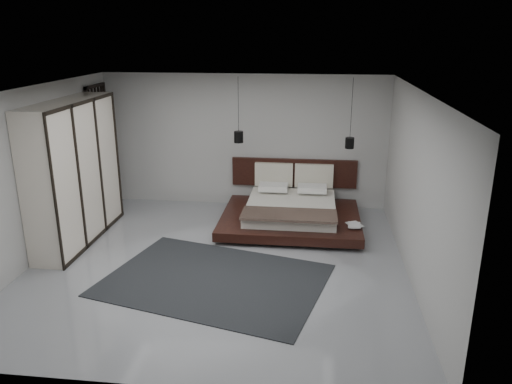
# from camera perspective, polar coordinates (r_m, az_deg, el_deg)

# --- Properties ---
(floor) EXTENTS (6.00, 6.00, 0.00)m
(floor) POSITION_cam_1_polar(r_m,az_deg,el_deg) (8.25, -4.25, -8.14)
(floor) COLOR gray
(floor) RESTS_ON ground
(ceiling) EXTENTS (6.00, 6.00, 0.00)m
(ceiling) POSITION_cam_1_polar(r_m,az_deg,el_deg) (7.47, -4.75, 11.56)
(ceiling) COLOR white
(ceiling) RESTS_ON wall_back
(wall_back) EXTENTS (6.00, 0.00, 6.00)m
(wall_back) POSITION_cam_1_polar(r_m,az_deg,el_deg) (10.61, -1.36, 5.83)
(wall_back) COLOR #B1B1AF
(wall_back) RESTS_ON floor
(wall_front) EXTENTS (6.00, 0.00, 6.00)m
(wall_front) POSITION_cam_1_polar(r_m,az_deg,el_deg) (5.03, -11.11, -8.59)
(wall_front) COLOR #B1B1AF
(wall_front) RESTS_ON floor
(wall_left) EXTENTS (0.00, 6.00, 6.00)m
(wall_left) POSITION_cam_1_polar(r_m,az_deg,el_deg) (8.82, -23.99, 1.77)
(wall_left) COLOR #B1B1AF
(wall_left) RESTS_ON floor
(wall_right) EXTENTS (0.00, 6.00, 6.00)m
(wall_right) POSITION_cam_1_polar(r_m,az_deg,el_deg) (7.75, 17.83, 0.40)
(wall_right) COLOR #B1B1AF
(wall_right) RESTS_ON floor
(lattice_screen) EXTENTS (0.05, 0.90, 2.60)m
(lattice_screen) POSITION_cam_1_polar(r_m,az_deg,el_deg) (10.93, -17.34, 4.84)
(lattice_screen) COLOR black
(lattice_screen) RESTS_ON floor
(bed) EXTENTS (2.64, 2.33, 1.05)m
(bed) POSITION_cam_1_polar(r_m,az_deg,el_deg) (9.78, 4.02, -2.10)
(bed) COLOR black
(bed) RESTS_ON floor
(book_lower) EXTENTS (0.34, 0.38, 0.03)m
(book_lower) POSITION_cam_1_polar(r_m,az_deg,el_deg) (9.21, 10.57, -3.80)
(book_lower) COLOR #99724C
(book_lower) RESTS_ON bed
(book_upper) EXTENTS (0.24, 0.32, 0.02)m
(book_upper) POSITION_cam_1_polar(r_m,az_deg,el_deg) (9.17, 10.47, -3.71)
(book_upper) COLOR #99724C
(book_upper) RESTS_ON book_lower
(pendant_left) EXTENTS (0.18, 0.18, 1.28)m
(pendant_left) POSITION_cam_1_polar(r_m,az_deg,el_deg) (9.90, -2.00, 6.32)
(pendant_left) COLOR black
(pendant_left) RESTS_ON ceiling
(pendant_right) EXTENTS (0.17, 0.17, 1.34)m
(pendant_right) POSITION_cam_1_polar(r_m,az_deg,el_deg) (9.83, 10.65, 5.56)
(pendant_right) COLOR black
(pendant_right) RESTS_ON ceiling
(wardrobe) EXTENTS (0.60, 2.56, 2.51)m
(wardrobe) POSITION_cam_1_polar(r_m,az_deg,el_deg) (9.32, -20.08, 2.11)
(wardrobe) COLOR silver
(wardrobe) RESTS_ON floor
(rug) EXTENTS (3.69, 3.03, 0.01)m
(rug) POSITION_cam_1_polar(r_m,az_deg,el_deg) (7.74, -4.75, -9.98)
(rug) COLOR black
(rug) RESTS_ON floor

